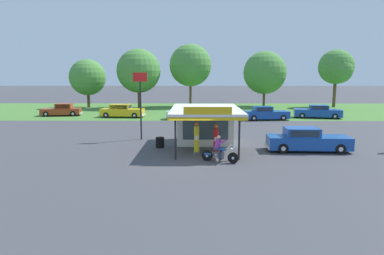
{
  "coord_description": "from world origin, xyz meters",
  "views": [
    {
      "loc": [
        0.23,
        -19.34,
        4.98
      ],
      "look_at": [
        0.02,
        4.01,
        1.4
      ],
      "focal_mm": 31.71,
      "sensor_mm": 36.0,
      "label": 1
    }
  ],
  "objects_px": {
    "gas_pump_offside": "(216,140)",
    "parked_car_back_row_centre": "(186,113)",
    "motorcycle_with_rider": "(219,151)",
    "featured_classic_sedan": "(307,140)",
    "gas_pump_nearside": "(197,139)",
    "parked_car_back_row_centre_left": "(122,111)",
    "parked_car_back_row_centre_right": "(318,112)",
    "roadside_pole_sign": "(140,95)",
    "parked_car_back_row_right": "(62,110)",
    "parked_car_back_row_far_left": "(266,114)",
    "spare_tire_stack": "(160,142)"
  },
  "relations": [
    {
      "from": "gas_pump_offside",
      "to": "parked_car_back_row_centre",
      "type": "relative_size",
      "value": 0.38
    },
    {
      "from": "motorcycle_with_rider",
      "to": "featured_classic_sedan",
      "type": "distance_m",
      "value": 6.75
    },
    {
      "from": "gas_pump_nearside",
      "to": "parked_car_back_row_centre_left",
      "type": "bearing_deg",
      "value": 115.0
    },
    {
      "from": "parked_car_back_row_centre_right",
      "to": "roadside_pole_sign",
      "type": "distance_m",
      "value": 23.59
    },
    {
      "from": "gas_pump_nearside",
      "to": "featured_classic_sedan",
      "type": "xyz_separation_m",
      "value": [
        7.36,
        0.65,
        -0.22
      ]
    },
    {
      "from": "parked_car_back_row_right",
      "to": "parked_car_back_row_centre_right",
      "type": "height_order",
      "value": "same"
    },
    {
      "from": "parked_car_back_row_far_left",
      "to": "parked_car_back_row_centre_left",
      "type": "bearing_deg",
      "value": 171.72
    },
    {
      "from": "featured_classic_sedan",
      "to": "roadside_pole_sign",
      "type": "xyz_separation_m",
      "value": [
        -11.7,
        4.06,
        2.82
      ]
    },
    {
      "from": "gas_pump_nearside",
      "to": "roadside_pole_sign",
      "type": "bearing_deg",
      "value": 132.63
    },
    {
      "from": "featured_classic_sedan",
      "to": "gas_pump_nearside",
      "type": "bearing_deg",
      "value": -174.98
    },
    {
      "from": "gas_pump_nearside",
      "to": "gas_pump_offside",
      "type": "height_order",
      "value": "gas_pump_nearside"
    },
    {
      "from": "spare_tire_stack",
      "to": "parked_car_back_row_centre_right",
      "type": "bearing_deg",
      "value": 44.84
    },
    {
      "from": "gas_pump_nearside",
      "to": "parked_car_back_row_centre",
      "type": "xyz_separation_m",
      "value": [
        -1.13,
        17.4,
        -0.27
      ]
    },
    {
      "from": "motorcycle_with_rider",
      "to": "parked_car_back_row_right",
      "type": "bearing_deg",
      "value": 128.34
    },
    {
      "from": "spare_tire_stack",
      "to": "gas_pump_nearside",
      "type": "bearing_deg",
      "value": -33.3
    },
    {
      "from": "parked_car_back_row_far_left",
      "to": "spare_tire_stack",
      "type": "xyz_separation_m",
      "value": [
        -10.48,
        -15.03,
        -0.35
      ]
    },
    {
      "from": "gas_pump_offside",
      "to": "motorcycle_with_rider",
      "type": "xyz_separation_m",
      "value": [
        0.05,
        -2.36,
        -0.21
      ]
    },
    {
      "from": "parked_car_back_row_centre_left",
      "to": "parked_car_back_row_centre_right",
      "type": "height_order",
      "value": "parked_car_back_row_centre_left"
    },
    {
      "from": "gas_pump_offside",
      "to": "roadside_pole_sign",
      "type": "bearing_deg",
      "value": 139.92
    },
    {
      "from": "parked_car_back_row_centre_right",
      "to": "spare_tire_stack",
      "type": "xyz_separation_m",
      "value": [
        -17.05,
        -16.96,
        -0.34
      ]
    },
    {
      "from": "parked_car_back_row_centre_left",
      "to": "parked_car_back_row_right",
      "type": "height_order",
      "value": "parked_car_back_row_centre_left"
    },
    {
      "from": "parked_car_back_row_right",
      "to": "parked_car_back_row_far_left",
      "type": "bearing_deg",
      "value": -8.9
    },
    {
      "from": "parked_car_back_row_right",
      "to": "roadside_pole_sign",
      "type": "height_order",
      "value": "roadside_pole_sign"
    },
    {
      "from": "featured_classic_sedan",
      "to": "parked_car_back_row_centre_left",
      "type": "relative_size",
      "value": 1.03
    },
    {
      "from": "parked_car_back_row_right",
      "to": "gas_pump_offside",
      "type": "bearing_deg",
      "value": -48.68
    },
    {
      "from": "gas_pump_offside",
      "to": "parked_car_back_row_centre_right",
      "type": "height_order",
      "value": "gas_pump_offside"
    },
    {
      "from": "gas_pump_nearside",
      "to": "spare_tire_stack",
      "type": "relative_size",
      "value": 2.83
    },
    {
      "from": "parked_car_back_row_far_left",
      "to": "parked_car_back_row_centre_right",
      "type": "xyz_separation_m",
      "value": [
        6.57,
        1.93,
        -0.0
      ]
    },
    {
      "from": "parked_car_back_row_right",
      "to": "parked_car_back_row_centre",
      "type": "xyz_separation_m",
      "value": [
        15.71,
        -3.19,
        -0.03
      ]
    },
    {
      "from": "parked_car_back_row_centre_left",
      "to": "parked_car_back_row_centre_right",
      "type": "bearing_deg",
      "value": -1.29
    },
    {
      "from": "gas_pump_nearside",
      "to": "parked_car_back_row_centre",
      "type": "relative_size",
      "value": 0.41
    },
    {
      "from": "roadside_pole_sign",
      "to": "featured_classic_sedan",
      "type": "bearing_deg",
      "value": -19.16
    },
    {
      "from": "parked_car_back_row_centre_left",
      "to": "parked_car_back_row_right",
      "type": "xyz_separation_m",
      "value": [
        -7.9,
        1.43,
        -0.04
      ]
    },
    {
      "from": "parked_car_back_row_centre",
      "to": "motorcycle_with_rider",
      "type": "bearing_deg",
      "value": -82.95
    },
    {
      "from": "motorcycle_with_rider",
      "to": "parked_car_back_row_centre_right",
      "type": "xyz_separation_m",
      "value": [
        13.18,
        21.0,
        0.05
      ]
    },
    {
      "from": "gas_pump_nearside",
      "to": "gas_pump_offside",
      "type": "xyz_separation_m",
      "value": [
        1.26,
        -0.0,
        -0.08
      ]
    },
    {
      "from": "gas_pump_offside",
      "to": "parked_car_back_row_centre_left",
      "type": "distance_m",
      "value": 21.7
    },
    {
      "from": "gas_pump_nearside",
      "to": "roadside_pole_sign",
      "type": "height_order",
      "value": "roadside_pole_sign"
    },
    {
      "from": "gas_pump_nearside",
      "to": "spare_tire_stack",
      "type": "height_order",
      "value": "gas_pump_nearside"
    },
    {
      "from": "parked_car_back_row_centre_left",
      "to": "parked_car_back_row_centre",
      "type": "xyz_separation_m",
      "value": [
        7.81,
        -1.76,
        -0.07
      ]
    },
    {
      "from": "gas_pump_nearside",
      "to": "parked_car_back_row_far_left",
      "type": "height_order",
      "value": "gas_pump_nearside"
    },
    {
      "from": "parked_car_back_row_centre_right",
      "to": "spare_tire_stack",
      "type": "height_order",
      "value": "parked_car_back_row_centre_right"
    },
    {
      "from": "parked_car_back_row_centre_left",
      "to": "parked_car_back_row_right",
      "type": "distance_m",
      "value": 8.03
    },
    {
      "from": "parked_car_back_row_far_left",
      "to": "parked_car_back_row_centre_right",
      "type": "height_order",
      "value": "parked_car_back_row_far_left"
    },
    {
      "from": "parked_car_back_row_centre_right",
      "to": "parked_car_back_row_far_left",
      "type": "bearing_deg",
      "value": -163.65
    },
    {
      "from": "gas_pump_nearside",
      "to": "parked_car_back_row_centre_left",
      "type": "xyz_separation_m",
      "value": [
        -8.93,
        19.16,
        -0.21
      ]
    },
    {
      "from": "gas_pump_nearside",
      "to": "parked_car_back_row_right",
      "type": "bearing_deg",
      "value": 129.28
    },
    {
      "from": "parked_car_back_row_centre",
      "to": "roadside_pole_sign",
      "type": "height_order",
      "value": "roadside_pole_sign"
    },
    {
      "from": "parked_car_back_row_centre",
      "to": "spare_tire_stack",
      "type": "xyz_separation_m",
      "value": [
        -1.43,
        -15.72,
        -0.3
      ]
    },
    {
      "from": "gas_pump_offside",
      "to": "parked_car_back_row_centre_left",
      "type": "xyz_separation_m",
      "value": [
        -10.2,
        19.16,
        -0.13
      ]
    }
  ]
}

